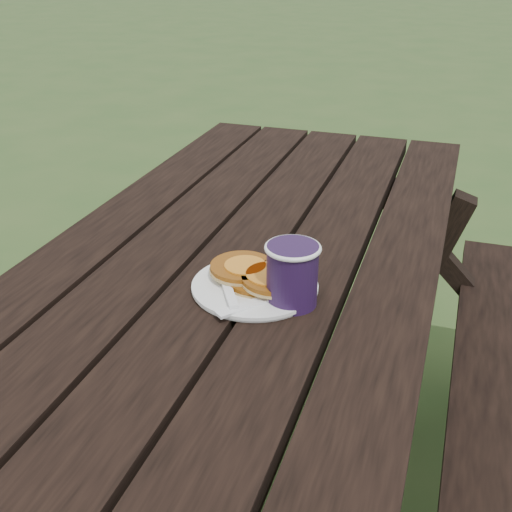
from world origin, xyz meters
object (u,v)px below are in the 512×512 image
(coffee_cup, at_px, (292,271))
(picnic_table, at_px, (235,419))
(pancake_stack, at_px, (259,275))
(plate, at_px, (255,287))

(coffee_cup, bearing_deg, picnic_table, 142.93)
(pancake_stack, bearing_deg, picnic_table, 135.62)
(picnic_table, distance_m, plate, 0.40)
(picnic_table, xyz_separation_m, plate, (0.08, -0.09, 0.39))
(picnic_table, distance_m, coffee_cup, 0.48)
(picnic_table, distance_m, pancake_stack, 0.42)
(plate, relative_size, coffee_cup, 1.99)
(plate, bearing_deg, coffee_cup, -17.97)
(picnic_table, height_order, coffee_cup, coffee_cup)
(plate, relative_size, pancake_stack, 1.17)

